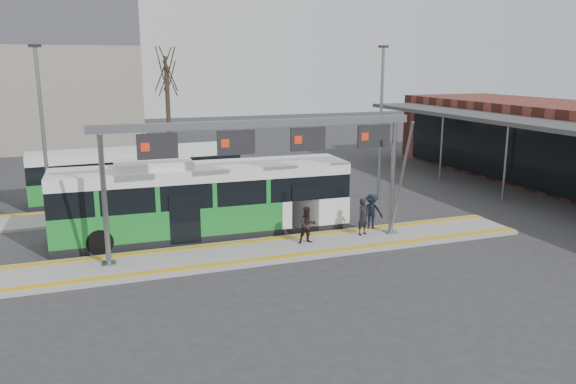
# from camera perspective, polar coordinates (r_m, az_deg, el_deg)

# --- Properties ---
(ground) EXTENTS (120.00, 120.00, 0.00)m
(ground) POSITION_cam_1_polar(r_m,az_deg,el_deg) (23.08, -1.25, -6.02)
(ground) COLOR #2D2D30
(ground) RESTS_ON ground
(platform_main) EXTENTS (22.00, 3.00, 0.15)m
(platform_main) POSITION_cam_1_polar(r_m,az_deg,el_deg) (23.06, -1.25, -5.84)
(platform_main) COLOR gray
(platform_main) RESTS_ON ground
(platform_second) EXTENTS (20.00, 3.00, 0.15)m
(platform_second) POSITION_cam_1_polar(r_m,az_deg,el_deg) (29.79, -13.56, -1.88)
(platform_second) COLOR gray
(platform_second) RESTS_ON ground
(tactile_main) EXTENTS (22.00, 2.65, 0.02)m
(tactile_main) POSITION_cam_1_polar(r_m,az_deg,el_deg) (23.03, -1.25, -5.64)
(tactile_main) COLOR #C49117
(tactile_main) RESTS_ON platform_main
(tactile_second) EXTENTS (20.00, 0.35, 0.02)m
(tactile_second) POSITION_cam_1_polar(r_m,az_deg,el_deg) (30.87, -13.82, -1.21)
(tactile_second) COLOR #C49117
(tactile_second) RESTS_ON platform_second
(gantry) EXTENTS (13.00, 1.68, 5.20)m
(gantry) POSITION_cam_1_polar(r_m,az_deg,el_deg) (22.20, -2.37, 4.65)
(gantry) COLOR slate
(gantry) RESTS_ON platform_main
(hero_bus) EXTENTS (12.82, 3.06, 3.51)m
(hero_bus) POSITION_cam_1_polar(r_m,az_deg,el_deg) (24.95, -8.56, -0.87)
(hero_bus) COLOR black
(hero_bus) RESTS_ON ground
(bg_bus_green) EXTENTS (11.54, 3.10, 2.85)m
(bg_bus_green) POSITION_cam_1_polar(r_m,az_deg,el_deg) (32.77, -15.02, 1.77)
(bg_bus_green) COLOR black
(bg_bus_green) RESTS_ON ground
(passenger_a) EXTENTS (0.69, 0.57, 1.62)m
(passenger_a) POSITION_cam_1_polar(r_m,az_deg,el_deg) (24.74, 7.65, -2.51)
(passenger_a) COLOR black
(passenger_a) RESTS_ON platform_main
(passenger_b) EXTENTS (0.76, 0.60, 1.55)m
(passenger_b) POSITION_cam_1_polar(r_m,az_deg,el_deg) (23.41, 2.01, -3.38)
(passenger_b) COLOR black
(passenger_b) RESTS_ON platform_main
(passenger_c) EXTENTS (1.20, 1.01, 1.61)m
(passenger_c) POSITION_cam_1_polar(r_m,az_deg,el_deg) (25.68, 8.46, -1.97)
(passenger_c) COLOR black
(passenger_c) RESTS_ON platform_main
(tree_left) EXTENTS (1.40, 1.40, 9.24)m
(tree_left) POSITION_cam_1_polar(r_m,az_deg,el_deg) (49.73, -12.33, 12.04)
(tree_left) COLOR #382B21
(tree_left) RESTS_ON ground
(tree_mid) EXTENTS (1.40, 1.40, 8.07)m
(tree_mid) POSITION_cam_1_polar(r_m,az_deg,el_deg) (54.18, -12.15, 11.16)
(tree_mid) COLOR #382B21
(tree_mid) RESTS_ON ground
(lamp_west) EXTENTS (0.50, 0.25, 8.26)m
(lamp_west) POSITION_cam_1_polar(r_m,az_deg,el_deg) (26.08, -23.56, 4.99)
(lamp_west) COLOR slate
(lamp_west) RESTS_ON ground
(lamp_east) EXTENTS (0.50, 0.25, 8.44)m
(lamp_east) POSITION_cam_1_polar(r_m,az_deg,el_deg) (31.29, 9.42, 7.18)
(lamp_east) COLOR slate
(lamp_east) RESTS_ON ground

